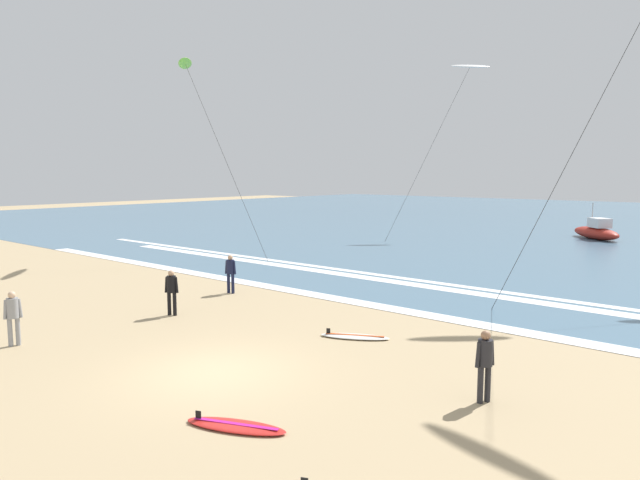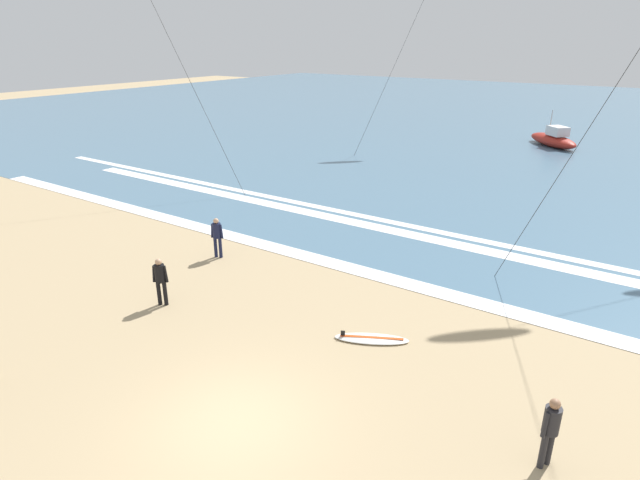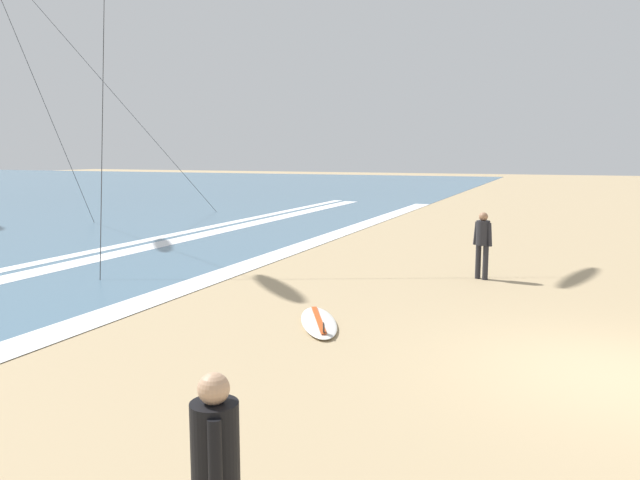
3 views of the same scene
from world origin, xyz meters
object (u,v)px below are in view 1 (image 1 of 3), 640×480
(surfboard_right_spare, at_px, (355,336))
(kite_white_high_left, at_px, (470,67))
(surfer_right_near, at_px, (172,288))
(surfer_foreground_main, at_px, (230,270))
(kite_lime_low_near, at_px, (186,65))
(surfer_left_far, at_px, (485,360))
(offshore_boat, at_px, (596,232))
(surfboard_foreground_flat, at_px, (236,426))
(surfer_left_near, at_px, (13,313))

(surfboard_right_spare, distance_m, kite_white_high_left, 34.47)
(surfer_right_near, distance_m, surfer_foreground_main, 4.02)
(surfer_foreground_main, distance_m, kite_lime_low_near, 15.58)
(surfer_left_far, bearing_deg, kite_lime_low_near, 157.22)
(kite_white_high_left, height_order, offshore_boat, kite_white_high_left)
(surfboard_foreground_flat, relative_size, kite_lime_low_near, 0.19)
(surfer_right_near, bearing_deg, offshore_boat, 82.40)
(surfer_right_near, bearing_deg, surfer_left_far, -1.07)
(surfer_left_far, distance_m, kite_white_high_left, 37.90)
(surfer_left_far, xyz_separation_m, surfer_left_near, (-12.11, -4.87, 0.00))
(surfer_left_near, height_order, kite_white_high_left, kite_white_high_left)
(surfboard_foreground_flat, bearing_deg, offshore_boat, 95.70)
(surfboard_foreground_flat, relative_size, offshore_boat, 0.44)
(surfer_left_near, xyz_separation_m, surfboard_foreground_flat, (8.98, 0.50, -0.91))
(surfer_left_near, distance_m, surfboard_right_spare, 9.94)
(surfer_right_near, xyz_separation_m, surfer_foreground_main, (-1.29, 3.81, 0.00))
(surfer_left_near, height_order, surfboard_right_spare, surfer_left_near)
(surfboard_right_spare, distance_m, kite_lime_low_near, 22.58)
(kite_white_high_left, xyz_separation_m, offshore_boat, (9.26, 2.82, -12.67))
(surfer_left_near, bearing_deg, kite_lime_low_near, 127.21)
(kite_lime_low_near, xyz_separation_m, kite_white_high_left, (6.91, 22.20, 2.03))
(surfboard_foreground_flat, distance_m, surfboard_right_spare, 6.78)
(surfer_left_far, bearing_deg, surfer_right_near, 178.93)
(surfer_foreground_main, xyz_separation_m, offshore_boat, (5.91, 30.75, -0.40))
(surfer_foreground_main, relative_size, offshore_boat, 0.32)
(surfer_left_near, distance_m, offshore_boat, 39.96)
(surfer_right_near, height_order, kite_lime_low_near, kite_lime_low_near)
(surfer_left_far, relative_size, surfer_left_near, 1.00)
(surfer_right_near, height_order, surfer_left_far, same)
(surfboard_right_spare, xyz_separation_m, kite_white_high_left, (-11.19, 29.82, 13.17))
(surfer_right_near, distance_m, surfer_left_near, 5.11)
(surfer_left_near, relative_size, surfboard_foreground_flat, 0.74)
(surfer_right_near, height_order, surfer_left_near, same)
(surfboard_foreground_flat, xyz_separation_m, surfboard_right_spare, (-1.97, 6.49, 0.00))
(surfer_right_near, height_order, kite_white_high_left, kite_white_high_left)
(surfboard_foreground_flat, bearing_deg, surfer_left_near, -176.80)
(surfer_right_near, height_order, surfboard_right_spare, surfer_right_near)
(surfer_left_far, height_order, surfboard_foreground_flat, surfer_left_far)
(surfer_foreground_main, bearing_deg, surfer_right_near, -71.24)
(surfer_right_near, relative_size, surfer_left_near, 1.00)
(offshore_boat, bearing_deg, surfer_right_near, -97.60)
(surfer_right_near, xyz_separation_m, kite_lime_low_near, (-11.55, 9.53, 10.23))
(surfer_right_near, distance_m, kite_white_high_left, 34.33)
(surfer_right_near, relative_size, surfboard_right_spare, 0.75)
(surfboard_foreground_flat, bearing_deg, surfboard_right_spare, 106.88)
(kite_lime_low_near, relative_size, kite_white_high_left, 0.85)
(surfer_right_near, distance_m, surfer_left_far, 11.65)
(kite_lime_low_near, relative_size, offshore_boat, 2.33)
(surfboard_foreground_flat, relative_size, kite_white_high_left, 0.16)
(surfer_foreground_main, bearing_deg, kite_white_high_left, 96.84)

